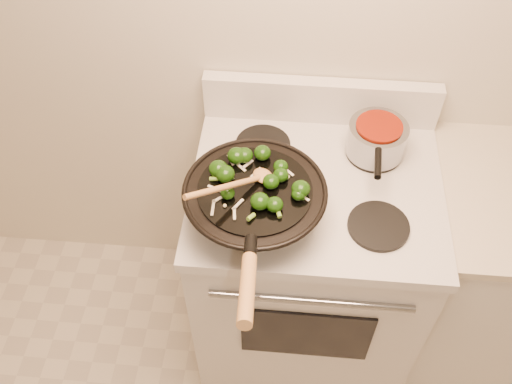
{
  "coord_description": "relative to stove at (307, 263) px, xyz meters",
  "views": [
    {
      "loc": [
        -0.12,
        0.01,
        2.26
      ],
      "look_at": [
        -0.21,
        1.03,
        1.03
      ],
      "focal_mm": 40.0,
      "sensor_mm": 36.0,
      "label": 1
    }
  ],
  "objects": [
    {
      "name": "wooden_spoon",
      "position": [
        -0.21,
        -0.17,
        0.63
      ],
      "size": [
        0.23,
        0.23,
        0.12
      ],
      "color": "#B57F47",
      "rests_on": "wok"
    },
    {
      "name": "saucepan",
      "position": [
        0.18,
        0.15,
        0.52
      ],
      "size": [
        0.19,
        0.3,
        0.11
      ],
      "color": "gray",
      "rests_on": "stove"
    },
    {
      "name": "wok",
      "position": [
        -0.18,
        -0.16,
        0.53
      ],
      "size": [
        0.41,
        0.67,
        0.25
      ],
      "color": "black",
      "rests_on": "stove"
    },
    {
      "name": "stove",
      "position": [
        0.0,
        0.0,
        0.0
      ],
      "size": [
        0.78,
        0.67,
        1.08
      ],
      "color": "silver",
      "rests_on": "ground"
    },
    {
      "name": "stirfry",
      "position": [
        -0.17,
        -0.13,
        0.6
      ],
      "size": [
        0.29,
        0.26,
        0.05
      ],
      "color": "#133408",
      "rests_on": "wok"
    }
  ]
}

